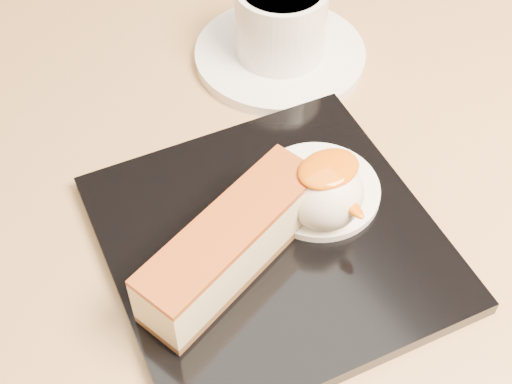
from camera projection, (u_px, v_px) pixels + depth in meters
table at (227, 295)px, 0.66m from camera, size 0.80×0.80×0.72m
dessert_plate at (271, 242)px, 0.50m from camera, size 0.25×0.25×0.01m
cheesecake at (231, 244)px, 0.46m from camera, size 0.15×0.08×0.05m
cream_smear at (318, 190)px, 0.52m from camera, size 0.09×0.09×0.01m
ice_cream_scoop at (325, 193)px, 0.48m from camera, size 0.05×0.05×0.05m
mango_sauce at (329, 169)px, 0.47m from camera, size 0.04×0.03×0.01m
mint_sprig at (265, 181)px, 0.52m from camera, size 0.04×0.03×0.00m
saucer at (280, 55)px, 0.63m from camera, size 0.15×0.15×0.01m
coffee_cup at (283, 18)px, 0.60m from camera, size 0.10×0.08×0.06m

